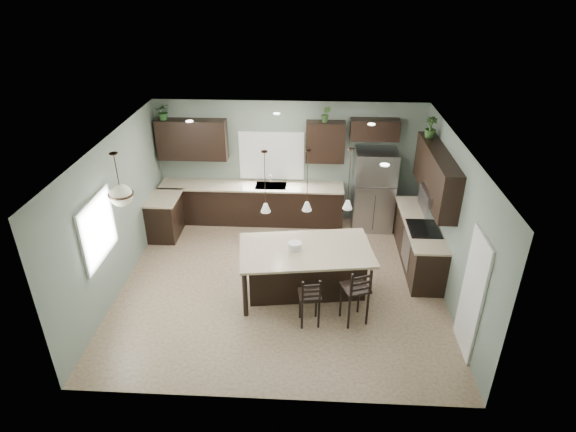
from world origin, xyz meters
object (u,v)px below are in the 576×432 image
Objects in this scene: kitchen_island at (306,271)px; bar_stool_right at (355,294)px; bar_stool_center at (309,300)px; plant_back_left at (163,112)px; refrigerator at (374,190)px; serving_dish at (295,246)px.

kitchen_island is 1.15m from bar_stool_right.
bar_stool_right reaches higher than bar_stool_center.
kitchen_island is 6.46× the size of plant_back_left.
bar_stool_center is 0.76m from bar_stool_right.
plant_back_left is at bearing 122.75° from bar_stool_center.
refrigerator is 1.65× the size of bar_stool_right.
refrigerator is 3.08m from serving_dish.
kitchen_island is at bearing 115.77° from bar_stool_right.
plant_back_left is (-4.63, 0.20, 1.66)m from refrigerator.
bar_stool_right is (1.03, -0.75, -0.44)m from serving_dish.
plant_back_left is at bearing 136.70° from serving_dish.
refrigerator reaches higher than kitchen_island.
bar_stool_right is at bearing -50.79° from kitchen_island.
serving_dish is 0.21× the size of bar_stool_right.
refrigerator is 3.74m from bar_stool_center.
serving_dish is at bearing 180.00° from kitchen_island.
bar_stool_right is (-0.62, -3.35, -0.37)m from refrigerator.
plant_back_left reaches higher than kitchen_island.
kitchen_island is at bearing -41.17° from plant_back_left.
bar_stool_right reaches higher than serving_dish.
kitchen_island is 9.77× the size of serving_dish.
bar_stool_right is at bearing -100.55° from refrigerator.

